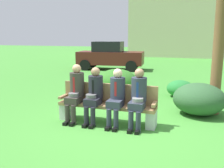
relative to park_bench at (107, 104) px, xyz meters
name	(u,v)px	position (x,y,z in m)	size (l,w,h in m)	color
ground_plane	(120,126)	(0.37, -0.17, -0.44)	(80.00, 80.00, 0.00)	#408B32
park_bench	(107,104)	(0.00, 0.00, 0.00)	(2.30, 0.44, 0.90)	#99754C
seated_man_leftmost	(76,90)	(-0.76, -0.13, 0.31)	(0.34, 0.72, 1.35)	#38332D
seated_man_centerleft	(94,92)	(-0.28, -0.14, 0.29)	(0.34, 0.72, 1.30)	#23232D
seated_man_centerright	(117,94)	(0.26, -0.13, 0.28)	(0.34, 0.72, 1.29)	#2D3342
seated_man_rightmost	(138,95)	(0.76, -0.13, 0.29)	(0.34, 0.72, 1.31)	#2D3342
shrub_near_bench	(199,99)	(2.05, 1.27, -0.02)	(1.31, 1.21, 0.82)	#2D562F
shrub_mid_lawn	(180,89)	(1.48, 3.10, -0.16)	(0.89, 0.82, 0.56)	#277D34
shrub_far_lawn	(117,82)	(-0.61, 2.73, 0.01)	(1.43, 1.31, 0.89)	#327425
parked_car_near	(110,56)	(-2.97, 8.92, 0.40)	(4.04, 2.04, 1.68)	#591E19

